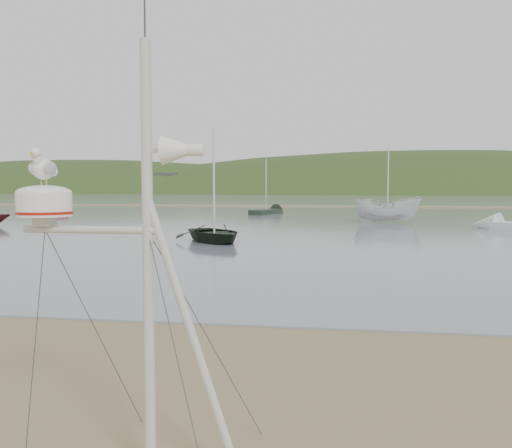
# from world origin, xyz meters

# --- Properties ---
(ground) EXTENTS (560.00, 560.00, 0.00)m
(ground) POSITION_xyz_m (0.00, 0.00, 0.00)
(ground) COLOR olive
(ground) RESTS_ON ground
(water) EXTENTS (560.00, 256.00, 0.04)m
(water) POSITION_xyz_m (0.00, 132.00, 0.02)
(water) COLOR slate
(water) RESTS_ON ground
(sandbar) EXTENTS (560.00, 7.00, 0.07)m
(sandbar) POSITION_xyz_m (0.00, 70.00, 0.07)
(sandbar) COLOR olive
(sandbar) RESTS_ON water
(hill_ridge) EXTENTS (620.00, 180.00, 80.00)m
(hill_ridge) POSITION_xyz_m (18.52, 235.00, -19.70)
(hill_ridge) COLOR #233817
(hill_ridge) RESTS_ON ground
(far_cottages) EXTENTS (294.40, 6.30, 8.00)m
(far_cottages) POSITION_xyz_m (3.00, 196.00, 4.00)
(far_cottages) COLOR silver
(far_cottages) RESTS_ON ground
(mast_rig) EXTENTS (2.31, 2.47, 5.21)m
(mast_rig) POSITION_xyz_m (1.83, -1.87, 1.26)
(mast_rig) COLOR silver
(mast_rig) RESTS_ON ground
(boat_dark) EXTENTS (3.07, 2.61, 4.41)m
(boat_dark) POSITION_xyz_m (-2.53, 20.10, 2.25)
(boat_dark) COLOR black
(boat_dark) RESTS_ON water
(boat_white) EXTENTS (2.15, 2.10, 5.28)m
(boat_white) POSITION_xyz_m (7.60, 37.02, 2.68)
(boat_white) COLOR silver
(boat_white) RESTS_ON water
(sailboat_white_near) EXTENTS (6.32, 5.98, 6.96)m
(sailboat_white_near) POSITION_xyz_m (14.78, 30.73, 0.30)
(sailboat_white_near) COLOR silver
(sailboat_white_near) RESTS_ON ground
(dinghy_red_far) EXTENTS (5.44, 3.96, 1.34)m
(dinghy_red_far) POSITION_xyz_m (-25.56, 43.68, 0.29)
(dinghy_red_far) COLOR #561316
(dinghy_red_far) RESTS_ON ground
(sailboat_dark_mid) EXTENTS (3.61, 6.27, 6.13)m
(sailboat_dark_mid) POSITION_xyz_m (-2.98, 49.25, 0.30)
(sailboat_dark_mid) COLOR black
(sailboat_dark_mid) RESTS_ON ground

